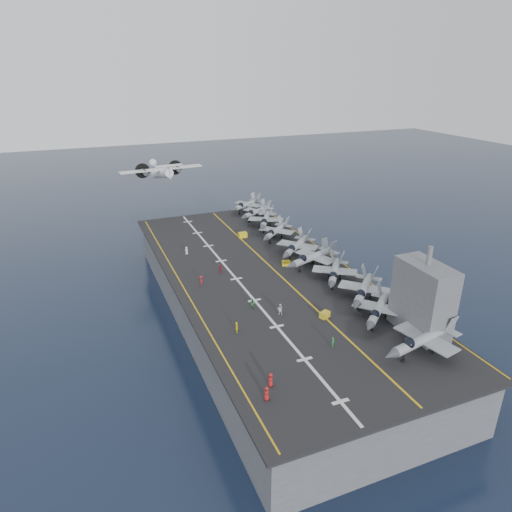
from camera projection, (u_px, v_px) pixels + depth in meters
name	position (u px, v px, depth m)	size (l,w,h in m)	color
ground	(263.00, 317.00, 99.68)	(500.00, 500.00, 0.00)	#142135
hull	(263.00, 297.00, 97.75)	(36.00, 90.00, 10.00)	#56595E
flight_deck	(263.00, 275.00, 95.74)	(38.00, 92.00, 0.40)	black
foul_line	(276.00, 272.00, 96.70)	(0.35, 90.00, 0.02)	gold
landing_centerline	(236.00, 279.00, 93.57)	(0.50, 90.00, 0.02)	silver
deck_edge_port	(184.00, 288.00, 89.75)	(0.25, 90.00, 0.02)	gold
deck_edge_stbd	(339.00, 261.00, 102.08)	(0.25, 90.00, 0.02)	gold
island_superstructure	(424.00, 290.00, 72.35)	(5.00, 10.00, 15.00)	#56595E
fighter_jet_0	(423.00, 339.00, 68.52)	(16.36, 12.61, 5.08)	#8E989E
fighter_jet_1	(379.00, 308.00, 77.53)	(16.01, 15.60, 4.67)	#99A1A8
fighter_jet_2	(364.00, 288.00, 84.13)	(16.66, 16.62, 4.90)	#8C959B
fighter_jet_3	(335.00, 271.00, 91.56)	(15.19, 16.13, 4.67)	gray
fighter_jet_4	(313.00, 256.00, 98.16)	(16.81, 13.92, 5.00)	#A0ABB3
fighter_jet_5	(297.00, 245.00, 104.28)	(16.87, 16.44, 4.92)	#929BA1
fighter_jet_6	(276.00, 230.00, 114.22)	(15.64, 15.28, 4.56)	#8C969D
fighter_jet_7	(265.00, 219.00, 122.07)	(15.01, 16.68, 4.83)	#999FA9
fighter_jet_8	(257.00, 211.00, 129.26)	(15.73, 14.41, 4.55)	gray
tow_cart_a	(325.00, 315.00, 79.08)	(2.11, 1.80, 1.07)	gold
tow_cart_b	(286.00, 263.00, 99.72)	(2.07, 1.67, 1.08)	gold
tow_cart_c	(243.00, 235.00, 115.99)	(2.20, 1.49, 1.28)	gold
crew_0	(271.00, 380.00, 61.97)	(1.45, 1.38, 2.02)	#B21919
crew_1	(237.00, 327.00, 74.54)	(0.84, 1.19, 1.90)	#D8BA04
crew_2	(253.00, 304.00, 82.09)	(0.71, 1.05, 1.74)	#228635
crew_3	(201.00, 280.00, 90.81)	(0.84, 1.19, 1.90)	#B21919
crew_4	(220.00, 269.00, 95.88)	(1.00, 1.31, 1.97)	red
crew_5	(186.00, 250.00, 105.54)	(1.21, 1.31, 1.82)	silver
crew_6	(333.00, 342.00, 70.69)	(1.18, 1.20, 1.69)	#228836
crew_7	(280.00, 309.00, 79.88)	(1.47, 1.35, 2.04)	silver
transport_plane	(162.00, 174.00, 132.09)	(25.46, 18.58, 5.67)	white
fighter_jet_9	(247.00, 204.00, 136.00)	(15.73, 14.41, 4.55)	gray
crew_8	(267.00, 393.00, 59.37)	(1.45, 1.38, 2.02)	#B21919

